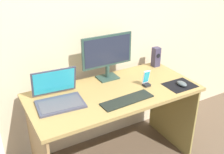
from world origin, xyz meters
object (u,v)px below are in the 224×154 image
monitor (107,54)px  speaker_right (156,57)px  keyboard_external (127,100)px  mouse (182,84)px  laptop (58,96)px  phone_in_dock (146,80)px

monitor → speaker_right: bearing=0.9°
keyboard_external → mouse: size_ratio=4.23×
speaker_right → laptop: size_ratio=0.52×
monitor → keyboard_external: monitor is taller
speaker_right → mouse: bearing=-99.0°
phone_in_dock → monitor: bearing=126.3°
monitor → mouse: 0.67m
speaker_right → phone_in_dock: bearing=-138.1°
mouse → phone_in_dock: phone_in_dock is taller
keyboard_external → monitor: bearing=79.2°
laptop → mouse: (0.99, -0.26, -0.03)m
speaker_right → mouse: (-0.07, -0.45, -0.07)m
mouse → speaker_right: bearing=79.8°
monitor → speaker_right: 0.56m
keyboard_external → laptop: bearing=149.9°
laptop → keyboard_external: size_ratio=0.87×
keyboard_external → phone_in_dock: (0.27, 0.13, 0.04)m
laptop → phone_in_dock: (0.73, -0.11, -0.00)m
speaker_right → keyboard_external: bearing=-144.6°
laptop → phone_in_dock: 0.74m
laptop → speaker_right: bearing=10.1°
monitor → laptop: monitor is taller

